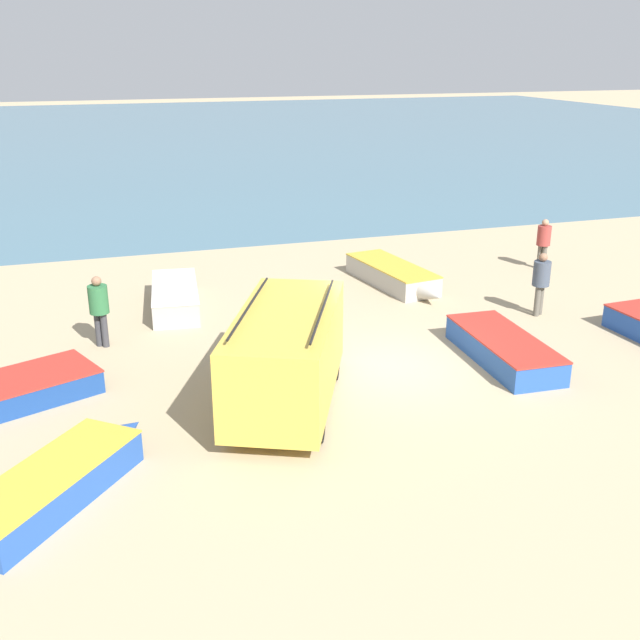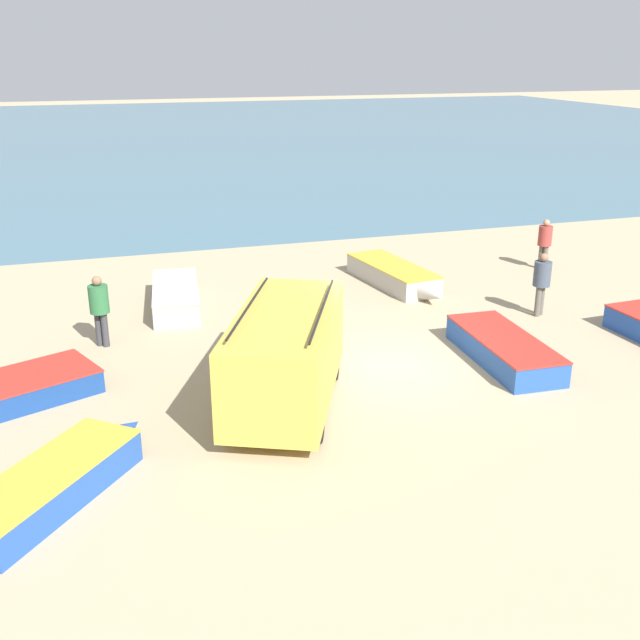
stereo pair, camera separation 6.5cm
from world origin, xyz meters
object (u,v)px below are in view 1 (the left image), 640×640
Objects in this scene: fishing_rowboat_5 at (14,391)px; fisherman_1 at (544,239)px; fishing_rowboat_4 at (500,346)px; parked_van at (287,354)px; fishing_rowboat_2 at (57,481)px; fisherman_0 at (99,305)px; fishing_rowboat_3 at (175,295)px; fisherman_2 at (541,278)px; fishing_rowboat_0 at (395,276)px.

fisherman_1 is at bearing 175.60° from fishing_rowboat_5.
parked_van is at bearing 101.06° from fishing_rowboat_4.
fishing_rowboat_2 is 2.08× the size of fisherman_0.
fishing_rowboat_3 is 2.42× the size of fisherman_2.
parked_van is 2.78× the size of fisherman_0.
fishing_rowboat_4 reaches higher than fishing_rowboat_2.
fishing_rowboat_3 is at bearing -150.33° from fishing_rowboat_5.
parked_van is 8.93m from fishing_rowboat_0.
fisherman_2 reaches higher than fishing_rowboat_5.
fishing_rowboat_3 reaches higher than fishing_rowboat_2.
fisherman_2 is at bearing -105.48° from fishing_rowboat_3.
fishing_rowboat_5 is 2.14× the size of fisherman_0.
fishing_rowboat_2 is 18.11m from fisherman_1.
fisherman_2 is at bearing -58.40° from fisherman_0.
fisherman_2 reaches higher than fisherman_1.
fishing_rowboat_3 is 3.40m from fisherman_0.
fisherman_2 is (11.72, -1.30, -0.02)m from fisherman_0.
fisherman_2 is (2.74, -3.79, 0.75)m from fishing_rowboat_0.
fisherman_1 is (10.88, 7.26, -0.12)m from parked_van.
fishing_rowboat_0 is 4.73m from fisherman_2.
fisherman_0 is (1.90, 2.72, 0.83)m from fishing_rowboat_5.
fishing_rowboat_0 is at bearing -7.45° from fishing_rowboat_2.
fisherman_0 is at bearing 31.39° from fishing_rowboat_2.
parked_van is 1.15× the size of fishing_rowboat_4.
fishing_rowboat_0 is 1.04× the size of fishing_rowboat_4.
fisherman_2 is at bearing 27.13° from fishing_rowboat_0.
fishing_rowboat_0 is at bearing 3.45° from fishing_rowboat_4.
parked_van is at bearing 8.54° from fisherman_1.
fishing_rowboat_2 is at bearing 6.28° from fisherman_1.
fishing_rowboat_3 is 2.53× the size of fisherman_1.
fisherman_0 is 11.79m from fisherman_2.
fishing_rowboat_3 is 0.98× the size of fishing_rowboat_4.
fisherman_0 reaches higher than fishing_rowboat_0.
fishing_rowboat_5 is at bearing 95.86° from parked_van.
fisherman_2 is at bearing 30.61° from fisherman_1.
fishing_rowboat_5 is (-4.04, -5.25, -0.08)m from fishing_rowboat_3.
fishing_rowboat_4 is 11.04m from fishing_rowboat_5.
parked_van reaches higher than fishing_rowboat_5.
fishing_rowboat_0 is 9.35m from fisherman_0.
parked_van is at bearing -97.17° from fisherman_2.
fishing_rowboat_3 is at bearing 21.10° from fishing_rowboat_2.
fishing_rowboat_5 is (-5.46, 1.84, -0.88)m from parked_van.
fishing_rowboat_4 is 2.46× the size of fisherman_2.
fishing_rowboat_0 is at bearing -173.08° from fisherman_2.
fishing_rowboat_5 is at bearing 87.22° from fishing_rowboat_4.
fishing_rowboat_4 is at bearing -125.58° from fishing_rowboat_3.
fishing_rowboat_0 is at bearing -22.92° from fisherman_1.
fishing_rowboat_5 is at bearing 52.46° from fishing_rowboat_2.
parked_van is 5.12m from fishing_rowboat_2.
fishing_rowboat_2 reaches higher than fishing_rowboat_5.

